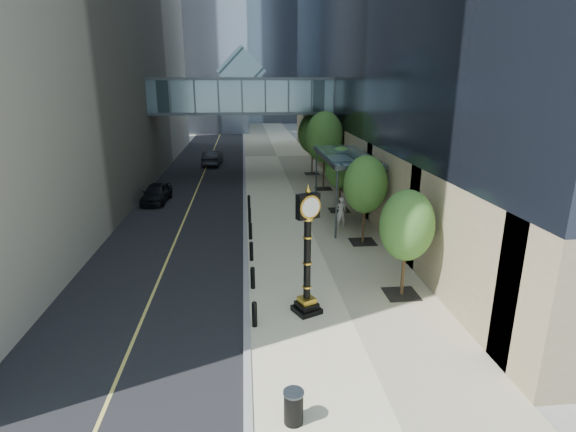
% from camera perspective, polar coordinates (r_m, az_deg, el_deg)
% --- Properties ---
extents(ground, '(320.00, 320.00, 0.00)m').
position_cam_1_polar(ground, '(16.65, 5.53, -15.22)').
color(ground, gray).
rests_on(ground, ground).
extents(road, '(8.00, 180.00, 0.02)m').
position_cam_1_polar(road, '(54.70, -9.83, 7.33)').
color(road, black).
rests_on(road, ground).
extents(sidewalk, '(8.00, 180.00, 0.06)m').
position_cam_1_polar(sidewalk, '(54.68, -1.37, 7.59)').
color(sidewalk, beige).
rests_on(sidewalk, ground).
extents(curb, '(0.25, 180.00, 0.07)m').
position_cam_1_polar(curb, '(54.54, -5.60, 7.50)').
color(curb, gray).
rests_on(curb, ground).
extents(skywalk, '(17.00, 4.20, 5.80)m').
position_cam_1_polar(skywalk, '(41.84, -5.86, 15.25)').
color(skywalk, slate).
rests_on(skywalk, ground).
extents(entrance_canopy, '(3.00, 8.00, 4.38)m').
position_cam_1_polar(entrance_canopy, '(28.92, 7.35, 7.50)').
color(entrance_canopy, '#383F44').
rests_on(entrance_canopy, ground).
extents(bollard_row, '(0.20, 16.20, 0.90)m').
position_cam_1_polar(bollard_row, '(24.29, -4.74, -3.21)').
color(bollard_row, black).
rests_on(bollard_row, sidewalk).
extents(street_trees, '(3.12, 28.52, 6.41)m').
position_cam_1_polar(street_trees, '(33.70, 5.72, 8.20)').
color(street_trees, black).
rests_on(street_trees, sidewalk).
extents(street_clock, '(1.25, 1.25, 5.02)m').
position_cam_1_polar(street_clock, '(17.18, 2.46, -5.70)').
color(street_clock, black).
rests_on(street_clock, sidewalk).
extents(trash_bin, '(0.64, 0.64, 0.90)m').
position_cam_1_polar(trash_bin, '(12.92, 0.71, -23.19)').
color(trash_bin, black).
rests_on(trash_bin, sidewalk).
extents(pedestrian, '(0.76, 0.55, 1.92)m').
position_cam_1_polar(pedestrian, '(27.94, 6.76, 0.52)').
color(pedestrian, beige).
rests_on(pedestrian, sidewalk).
extents(car_near, '(1.99, 4.33, 1.44)m').
position_cam_1_polar(car_near, '(35.04, -16.37, 2.82)').
color(car_near, black).
rests_on(car_near, road).
extents(car_far, '(2.04, 4.99, 1.61)m').
position_cam_1_polar(car_far, '(49.62, -9.56, 7.34)').
color(car_far, black).
rests_on(car_far, road).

